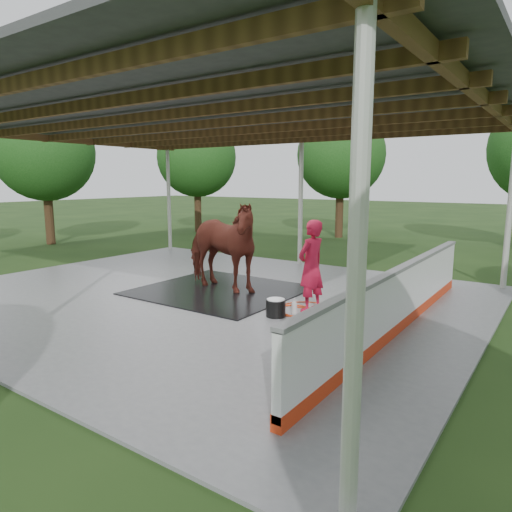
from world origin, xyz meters
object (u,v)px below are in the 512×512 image
Objects in this scene: dasher_board at (399,301)px; wash_bucket at (276,307)px; horse at (219,246)px; handler at (311,266)px.

wash_bucket is (-2.22, -0.48, -0.36)m from dasher_board.
horse is 1.35× the size of handler.
handler is (2.59, -0.27, -0.16)m from horse.
dasher_board is 2.30m from wash_bucket.
dasher_board is 4.50m from horse.
horse is 2.59m from wash_bucket.
horse is at bearing -84.88° from handler.
dasher_board is at bearing 12.31° from wash_bucket.
handler is at bearing 172.59° from dasher_board.
dasher_board is 3.20× the size of horse.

